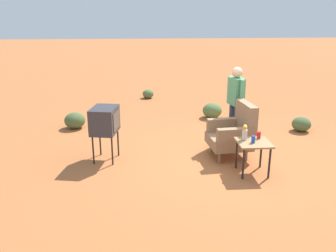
% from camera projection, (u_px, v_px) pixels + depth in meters
% --- Properties ---
extents(ground_plane, '(60.00, 60.00, 0.00)m').
position_uv_depth(ground_plane, '(226.00, 156.00, 7.11)').
color(ground_plane, '#AD6033').
extents(armchair, '(0.84, 0.85, 1.06)m').
position_uv_depth(armchair, '(234.00, 132.00, 6.97)').
color(armchair, '#937047').
rests_on(armchair, ground).
extents(side_table, '(0.56, 0.56, 0.58)m').
position_uv_depth(side_table, '(253.00, 146.00, 6.23)').
color(side_table, black).
rests_on(side_table, ground).
extents(tv_on_stand, '(0.67, 0.55, 1.03)m').
position_uv_depth(tv_on_stand, '(105.00, 121.00, 6.71)').
color(tv_on_stand, black).
rests_on(tv_on_stand, ground).
extents(person_standing, '(0.55, 0.30, 1.64)m').
position_uv_depth(person_standing, '(236.00, 101.00, 7.51)').
color(person_standing, '#2D3347').
rests_on(person_standing, ground).
extents(soda_can_blue, '(0.07, 0.07, 0.12)m').
position_uv_depth(soda_can_blue, '(253.00, 139.00, 6.15)').
color(soda_can_blue, blue).
rests_on(soda_can_blue, side_table).
extents(soda_can_red, '(0.07, 0.07, 0.12)m').
position_uv_depth(soda_can_red, '(259.00, 135.00, 6.35)').
color(soda_can_red, red).
rests_on(soda_can_red, side_table).
extents(flower_vase, '(0.15, 0.10, 0.27)m').
position_uv_depth(flower_vase, '(245.00, 132.00, 6.27)').
color(flower_vase, silver).
rests_on(flower_vase, side_table).
extents(shrub_near, '(0.36, 0.36, 0.28)m').
position_uv_depth(shrub_near, '(148.00, 94.00, 11.71)').
color(shrub_near, '#516B38').
rests_on(shrub_near, ground).
extents(shrub_mid, '(0.50, 0.50, 0.38)m').
position_uv_depth(shrub_mid, '(75.00, 120.00, 8.73)').
color(shrub_mid, '#475B33').
rests_on(shrub_mid, ground).
extents(shrub_far, '(0.44, 0.44, 0.34)m').
position_uv_depth(shrub_far, '(301.00, 124.00, 8.53)').
color(shrub_far, '#475B33').
rests_on(shrub_far, ground).
extents(shrub_lone, '(0.50, 0.50, 0.39)m').
position_uv_depth(shrub_lone, '(212.00, 111.00, 9.58)').
color(shrub_lone, '#516B38').
rests_on(shrub_lone, ground).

